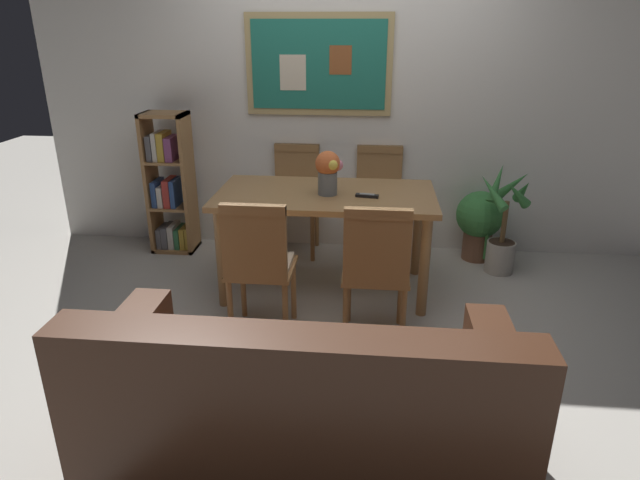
{
  "coord_description": "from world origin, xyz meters",
  "views": [
    {
      "loc": [
        0.22,
        -3.15,
        1.85
      ],
      "look_at": [
        -0.08,
        -0.13,
        0.65
      ],
      "focal_mm": 30.71,
      "sensor_mm": 36.0,
      "label": 1
    }
  ],
  "objects_px": {
    "tv_remote": "(367,196)",
    "bookshelf": "(170,190)",
    "dining_chair_far_left": "(296,190)",
    "potted_ivy": "(479,221)",
    "leather_couch": "(302,410)",
    "dining_table": "(326,206)",
    "potted_palm": "(503,229)",
    "dining_chair_far_right": "(378,192)",
    "dining_chair_near_right": "(376,263)",
    "dining_chair_near_left": "(259,259)",
    "flower_vase": "(328,170)"
  },
  "relations": [
    {
      "from": "tv_remote",
      "to": "bookshelf",
      "type": "bearing_deg",
      "value": 156.66
    },
    {
      "from": "dining_chair_far_left",
      "to": "potted_ivy",
      "type": "bearing_deg",
      "value": -2.43
    },
    {
      "from": "leather_couch",
      "to": "dining_table",
      "type": "bearing_deg",
      "value": 91.93
    },
    {
      "from": "dining_table",
      "to": "potted_palm",
      "type": "bearing_deg",
      "value": 17.71
    },
    {
      "from": "dining_chair_far_right",
      "to": "potted_ivy",
      "type": "xyz_separation_m",
      "value": [
        0.84,
        -0.07,
        -0.2
      ]
    },
    {
      "from": "leather_couch",
      "to": "dining_chair_far_left",
      "type": "bearing_deg",
      "value": 98.55
    },
    {
      "from": "dining_chair_far_left",
      "to": "tv_remote",
      "type": "distance_m",
      "value": 1.05
    },
    {
      "from": "potted_ivy",
      "to": "dining_chair_far_right",
      "type": "bearing_deg",
      "value": 175.22
    },
    {
      "from": "dining_chair_far_left",
      "to": "dining_chair_far_right",
      "type": "xyz_separation_m",
      "value": [
        0.7,
        0.0,
        0.0
      ]
    },
    {
      "from": "dining_table",
      "to": "dining_chair_far_left",
      "type": "xyz_separation_m",
      "value": [
        -0.32,
        0.75,
        -0.11
      ]
    },
    {
      "from": "dining_chair_near_right",
      "to": "bookshelf",
      "type": "distance_m",
      "value": 2.22
    },
    {
      "from": "dining_table",
      "to": "dining_chair_near_left",
      "type": "bearing_deg",
      "value": -115.25
    },
    {
      "from": "leather_couch",
      "to": "potted_palm",
      "type": "bearing_deg",
      "value": 59.83
    },
    {
      "from": "tv_remote",
      "to": "flower_vase",
      "type": "bearing_deg",
      "value": 170.93
    },
    {
      "from": "dining_chair_near_left",
      "to": "bookshelf",
      "type": "bearing_deg",
      "value": 127.44
    },
    {
      "from": "dining_table",
      "to": "potted_palm",
      "type": "height_order",
      "value": "potted_palm"
    },
    {
      "from": "dining_chair_near_left",
      "to": "tv_remote",
      "type": "relative_size",
      "value": 5.65
    },
    {
      "from": "leather_couch",
      "to": "potted_palm",
      "type": "distance_m",
      "value": 2.57
    },
    {
      "from": "dining_chair_far_right",
      "to": "potted_ivy",
      "type": "height_order",
      "value": "dining_chair_far_right"
    },
    {
      "from": "dining_chair_far_left",
      "to": "bookshelf",
      "type": "relative_size",
      "value": 0.77
    },
    {
      "from": "dining_chair_near_right",
      "to": "bookshelf",
      "type": "xyz_separation_m",
      "value": [
        -1.75,
        1.36,
        0.0
      ]
    },
    {
      "from": "potted_palm",
      "to": "potted_ivy",
      "type": "bearing_deg",
      "value": 118.19
    },
    {
      "from": "bookshelf",
      "to": "potted_ivy",
      "type": "relative_size",
      "value": 1.95
    },
    {
      "from": "dining_chair_far_left",
      "to": "potted_palm",
      "type": "bearing_deg",
      "value": -10.74
    },
    {
      "from": "bookshelf",
      "to": "potted_palm",
      "type": "distance_m",
      "value": 2.75
    },
    {
      "from": "dining_chair_far_right",
      "to": "flower_vase",
      "type": "distance_m",
      "value": 0.95
    },
    {
      "from": "potted_ivy",
      "to": "flower_vase",
      "type": "relative_size",
      "value": 2.0
    },
    {
      "from": "dining_chair_far_left",
      "to": "dining_chair_near_right",
      "type": "relative_size",
      "value": 1.0
    },
    {
      "from": "leather_couch",
      "to": "bookshelf",
      "type": "height_order",
      "value": "bookshelf"
    },
    {
      "from": "flower_vase",
      "to": "tv_remote",
      "type": "height_order",
      "value": "flower_vase"
    },
    {
      "from": "tv_remote",
      "to": "dining_chair_far_right",
      "type": "bearing_deg",
      "value": 84.06
    },
    {
      "from": "dining_chair_near_right",
      "to": "dining_table",
      "type": "bearing_deg",
      "value": 116.86
    },
    {
      "from": "dining_chair_far_right",
      "to": "potted_palm",
      "type": "relative_size",
      "value": 1.05
    },
    {
      "from": "dining_chair_far_left",
      "to": "dining_chair_far_right",
      "type": "height_order",
      "value": "same"
    },
    {
      "from": "dining_chair_near_left",
      "to": "bookshelf",
      "type": "height_order",
      "value": "bookshelf"
    },
    {
      "from": "dining_chair_near_right",
      "to": "flower_vase",
      "type": "bearing_deg",
      "value": 116.76
    },
    {
      "from": "dining_chair_far_left",
      "to": "dining_chair_far_right",
      "type": "bearing_deg",
      "value": 0.4
    },
    {
      "from": "potted_ivy",
      "to": "potted_palm",
      "type": "xyz_separation_m",
      "value": [
        0.14,
        -0.25,
        0.02
      ]
    },
    {
      "from": "dining_table",
      "to": "dining_chair_near_left",
      "type": "distance_m",
      "value": 0.8
    },
    {
      "from": "flower_vase",
      "to": "leather_couch",
      "type": "bearing_deg",
      "value": -88.69
    },
    {
      "from": "potted_palm",
      "to": "leather_couch",
      "type": "bearing_deg",
      "value": -120.17
    },
    {
      "from": "leather_couch",
      "to": "flower_vase",
      "type": "bearing_deg",
      "value": 91.31
    },
    {
      "from": "potted_ivy",
      "to": "flower_vase",
      "type": "xyz_separation_m",
      "value": [
        -1.2,
        -0.72,
        0.58
      ]
    },
    {
      "from": "dining_chair_near_left",
      "to": "tv_remote",
      "type": "bearing_deg",
      "value": 45.38
    },
    {
      "from": "dining_chair_far_right",
      "to": "tv_remote",
      "type": "bearing_deg",
      "value": -95.94
    },
    {
      "from": "leather_couch",
      "to": "potted_ivy",
      "type": "height_order",
      "value": "leather_couch"
    },
    {
      "from": "bookshelf",
      "to": "leather_couch",
      "type": "bearing_deg",
      "value": -59.33
    },
    {
      "from": "potted_ivy",
      "to": "potted_palm",
      "type": "bearing_deg",
      "value": -61.81
    },
    {
      "from": "potted_palm",
      "to": "dining_chair_near_right",
      "type": "bearing_deg",
      "value": -130.59
    },
    {
      "from": "flower_vase",
      "to": "potted_ivy",
      "type": "bearing_deg",
      "value": 31.08
    }
  ]
}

